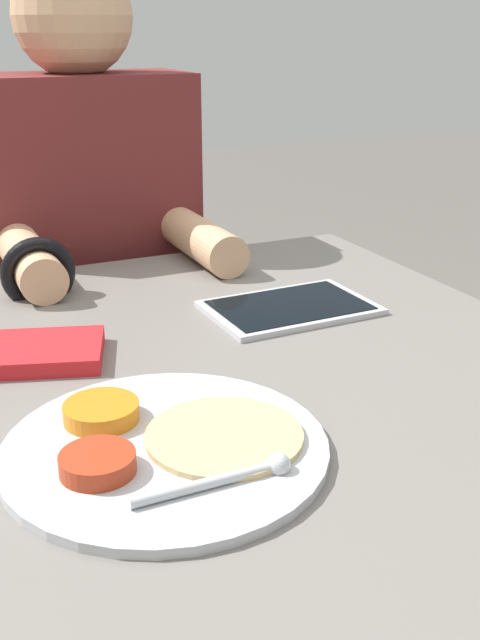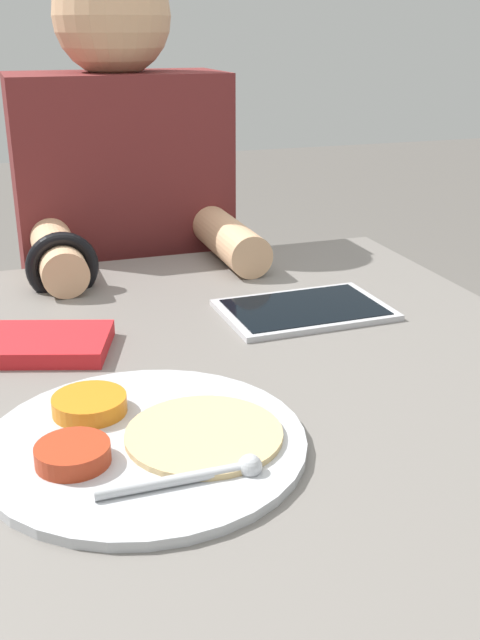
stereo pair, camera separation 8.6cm
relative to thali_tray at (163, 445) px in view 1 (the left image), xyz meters
The scene contains 5 objects.
dining_table 0.40m from the thali_tray, 55.48° to the left, with size 0.94×0.98×0.71m.
thali_tray is the anchor object (origin of this frame).
red_notebook 0.29m from the thali_tray, 108.92° to the left, with size 0.23×0.17×0.02m.
tablet_device 0.41m from the thali_tray, 44.51° to the left, with size 0.23×0.16×0.01m.
person_diner 0.79m from the thali_tray, 80.72° to the left, with size 0.39×0.44×1.20m.
Camera 1 is at (-0.28, -0.72, 1.08)m, focal length 42.00 mm.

